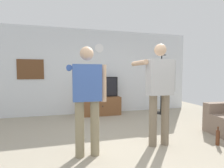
% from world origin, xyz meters
% --- Properties ---
extents(ground_plane, '(8.40, 8.40, 0.00)m').
position_xyz_m(ground_plane, '(0.00, 0.00, 0.00)').
color(ground_plane, '#9E937F').
extents(back_wall, '(6.40, 0.10, 2.70)m').
position_xyz_m(back_wall, '(0.00, 2.95, 1.35)').
color(back_wall, silver).
rests_on(back_wall, ground_plane).
extents(tv_stand, '(1.19, 0.49, 0.56)m').
position_xyz_m(tv_stand, '(0.03, 2.60, 0.28)').
color(tv_stand, brown).
rests_on(tv_stand, ground_plane).
extents(television, '(1.08, 0.07, 0.63)m').
position_xyz_m(television, '(0.03, 2.65, 0.88)').
color(television, black).
rests_on(television, tv_stand).
extents(wall_clock, '(0.28, 0.03, 0.28)m').
position_xyz_m(wall_clock, '(0.03, 2.89, 2.11)').
color(wall_clock, white).
extents(framed_picture, '(0.73, 0.04, 0.59)m').
position_xyz_m(framed_picture, '(-2.03, 2.90, 1.42)').
color(framed_picture, brown).
extents(floor_lamp, '(0.32, 0.32, 2.01)m').
position_xyz_m(floor_lamp, '(1.93, 2.27, 1.44)').
color(floor_lamp, black).
rests_on(floor_lamp, ground_plane).
extents(person_standing_nearer_lamp, '(0.61, 0.78, 1.70)m').
position_xyz_m(person_standing_nearer_lamp, '(-0.70, 0.05, 0.97)').
color(person_standing_nearer_lamp, gray).
rests_on(person_standing_nearer_lamp, ground_plane).
extents(person_standing_nearer_couch, '(0.62, 0.78, 1.81)m').
position_xyz_m(person_standing_nearer_couch, '(0.59, 0.12, 1.04)').
color(person_standing_nearer_couch, '#7A6B56').
rests_on(person_standing_nearer_couch, ground_plane).
extents(beverage_bottle, '(0.07, 0.07, 0.34)m').
position_xyz_m(beverage_bottle, '(1.62, -0.17, 0.14)').
color(beverage_bottle, '#592D19').
rests_on(beverage_bottle, ground_plane).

